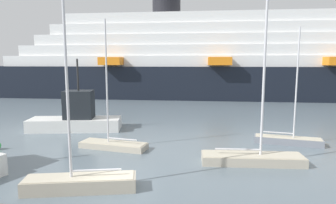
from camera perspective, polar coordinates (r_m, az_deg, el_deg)
ground_plane at (r=16.54m, az=-9.42°, el=-16.32°), size 600.00×600.00×0.00m
sailboat_0 at (r=16.60m, az=-16.68°, el=-14.30°), size 5.95×2.83×11.61m
sailboat_1 at (r=20.60m, az=16.10°, el=-9.89°), size 6.80×2.35×12.71m
sailboat_2 at (r=26.25m, az=22.27°, el=-6.57°), size 5.41×1.98×9.43m
sailboat_3 at (r=23.54m, az=-10.61°, el=-7.84°), size 5.49×2.27×9.91m
fishing_boat_0 at (r=30.35m, az=-17.35°, el=-2.85°), size 9.19×4.58×7.02m
cruise_ship at (r=59.10m, az=18.55°, el=7.41°), size 107.34×20.73×20.81m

